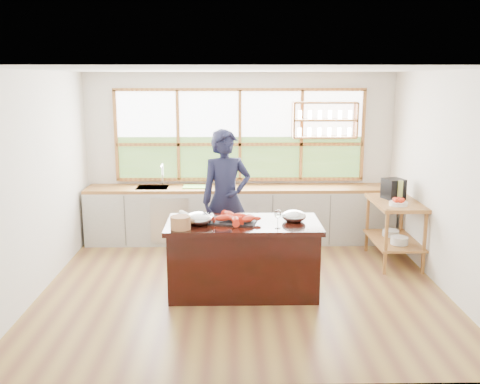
{
  "coord_description": "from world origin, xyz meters",
  "views": [
    {
      "loc": [
        -0.14,
        -6.43,
        2.6
      ],
      "look_at": [
        -0.03,
        0.15,
        1.2
      ],
      "focal_mm": 40.0,
      "sensor_mm": 36.0,
      "label": 1
    }
  ],
  "objects_px": {
    "espresso_machine": "(393,189)",
    "wicker_basket": "(180,223)",
    "island": "(243,257)",
    "cook": "(226,200)"
  },
  "relations": [
    {
      "from": "island",
      "to": "espresso_machine",
      "type": "xyz_separation_m",
      "value": [
        2.19,
        1.25,
        0.59
      ]
    },
    {
      "from": "island",
      "to": "espresso_machine",
      "type": "height_order",
      "value": "espresso_machine"
    },
    {
      "from": "cook",
      "to": "wicker_basket",
      "type": "distance_m",
      "value": 1.32
    },
    {
      "from": "island",
      "to": "wicker_basket",
      "type": "relative_size",
      "value": 7.89
    },
    {
      "from": "wicker_basket",
      "to": "cook",
      "type": "bearing_deg",
      "value": 67.08
    },
    {
      "from": "espresso_machine",
      "to": "wicker_basket",
      "type": "relative_size",
      "value": 1.25
    },
    {
      "from": "island",
      "to": "cook",
      "type": "xyz_separation_m",
      "value": [
        -0.22,
        0.93,
        0.51
      ]
    },
    {
      "from": "espresso_machine",
      "to": "island",
      "type": "bearing_deg",
      "value": -168.11
    },
    {
      "from": "island",
      "to": "wicker_basket",
      "type": "distance_m",
      "value": 0.94
    },
    {
      "from": "espresso_machine",
      "to": "wicker_basket",
      "type": "distance_m",
      "value": 3.3
    }
  ]
}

